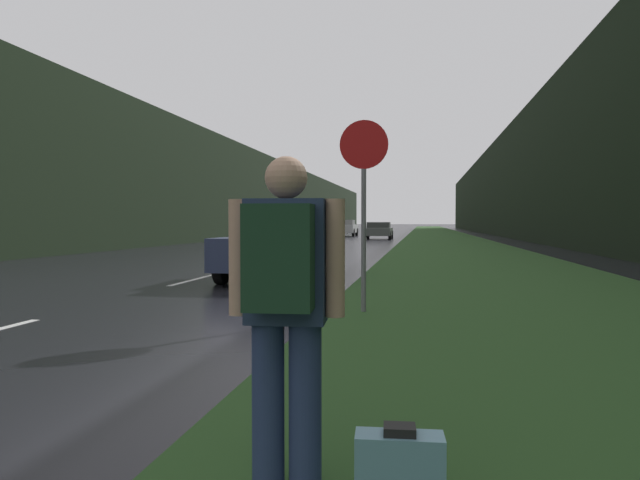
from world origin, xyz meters
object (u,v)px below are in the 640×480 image
at_px(car_passing_near, 280,246).
at_px(car_passing_far, 379,230).
at_px(hitchhiker_with_backpack, 285,301).
at_px(stop_sign, 364,194).
at_px(car_oncoming, 345,228).
at_px(suitcase, 399,472).

relative_size(car_passing_near, car_passing_far, 1.03).
xyz_separation_m(hitchhiker_with_backpack, car_passing_far, (-2.57, 39.73, -0.27)).
relative_size(stop_sign, hitchhiker_with_backpack, 1.70).
bearing_deg(car_passing_far, car_oncoming, -65.74).
bearing_deg(stop_sign, car_passing_far, 93.97).
bearing_deg(hitchhiker_with_backpack, car_passing_far, 89.88).
distance_m(hitchhiker_with_backpack, car_oncoming, 48.10).
distance_m(hitchhiker_with_backpack, car_passing_near, 10.31).
xyz_separation_m(suitcase, car_passing_far, (-3.10, 39.80, 0.46)).
distance_m(stop_sign, car_oncoming, 42.70).
bearing_deg(stop_sign, car_oncoming, 98.04).
distance_m(stop_sign, car_passing_far, 34.39).
bearing_deg(stop_sign, car_passing_near, 117.59).
xyz_separation_m(car_passing_far, car_oncoming, (-3.59, 7.98, 0.11)).
xyz_separation_m(suitcase, car_oncoming, (-6.70, 47.77, 0.57)).
height_order(suitcase, car_passing_far, car_passing_far).
relative_size(hitchhiker_with_backpack, car_oncoming, 0.38).
distance_m(suitcase, car_oncoming, 48.24).
relative_size(suitcase, car_passing_far, 0.10).
xyz_separation_m(stop_sign, car_passing_near, (-2.38, 4.55, -0.94)).
height_order(hitchhiker_with_backpack, car_passing_near, hitchhiker_with_backpack).
bearing_deg(car_passing_near, suitcase, 107.13).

